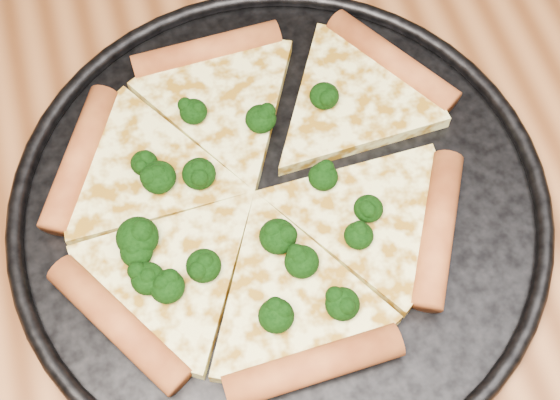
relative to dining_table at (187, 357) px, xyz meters
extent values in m
cube|color=#995A2F|center=(0.00, 0.00, 0.07)|extent=(1.20, 0.90, 0.04)
cube|color=brown|center=(0.54, 0.39, -0.30)|extent=(0.06, 0.06, 0.71)
cylinder|color=black|center=(0.10, 0.06, 0.09)|extent=(0.39, 0.39, 0.01)
torus|color=black|center=(0.10, 0.06, 0.10)|extent=(0.41, 0.41, 0.01)
cylinder|color=#CB6932|center=(0.22, 0.16, 0.11)|extent=(0.08, 0.12, 0.02)
cylinder|color=#CB6932|center=(0.08, 0.21, 0.11)|extent=(0.12, 0.03, 0.02)
cylinder|color=#CB6932|center=(-0.04, 0.14, 0.11)|extent=(0.08, 0.12, 0.02)
cylinder|color=#CB6932|center=(-0.04, 0.00, 0.11)|extent=(0.08, 0.12, 0.02)
cylinder|color=#CB6932|center=(0.09, -0.06, 0.11)|extent=(0.12, 0.03, 0.02)
cylinder|color=#CB6932|center=(0.20, 0.01, 0.11)|extent=(0.08, 0.12, 0.02)
ellipsoid|color=black|center=(0.10, 0.01, 0.12)|extent=(0.02, 0.02, 0.02)
ellipsoid|color=black|center=(-0.01, 0.03, 0.12)|extent=(0.02, 0.02, 0.02)
ellipsoid|color=black|center=(-0.01, 0.06, 0.12)|extent=(0.03, 0.03, 0.02)
ellipsoid|color=black|center=(0.01, 0.10, 0.12)|extent=(0.03, 0.03, 0.02)
ellipsoid|color=black|center=(0.12, -0.03, 0.12)|extent=(0.02, 0.02, 0.02)
ellipsoid|color=black|center=(-0.01, 0.05, 0.12)|extent=(0.02, 0.02, 0.02)
ellipsoid|color=black|center=(0.09, 0.03, 0.12)|extent=(0.03, 0.03, 0.02)
ellipsoid|color=black|center=(0.01, 0.12, 0.12)|extent=(0.02, 0.02, 0.02)
ellipsoid|color=black|center=(0.07, -0.02, 0.12)|extent=(0.02, 0.02, 0.02)
ellipsoid|color=black|center=(0.16, 0.04, 0.12)|extent=(0.02, 0.02, 0.02)
ellipsoid|color=black|center=(0.10, 0.13, 0.12)|extent=(0.02, 0.02, 0.02)
ellipsoid|color=black|center=(0.05, 0.15, 0.12)|extent=(0.02, 0.02, 0.02)
ellipsoid|color=black|center=(0.14, 0.02, 0.12)|extent=(0.02, 0.02, 0.02)
ellipsoid|color=black|center=(0.15, 0.14, 0.12)|extent=(0.02, 0.02, 0.02)
ellipsoid|color=black|center=(0.00, 0.02, 0.12)|extent=(0.02, 0.02, 0.02)
ellipsoid|color=black|center=(0.04, 0.10, 0.12)|extent=(0.03, 0.03, 0.02)
ellipsoid|color=black|center=(0.13, 0.07, 0.12)|extent=(0.02, 0.02, 0.02)
ellipsoid|color=black|center=(0.03, 0.03, 0.12)|extent=(0.03, 0.03, 0.02)
camera|label=1|loc=(0.03, -0.19, 0.63)|focal=50.60mm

